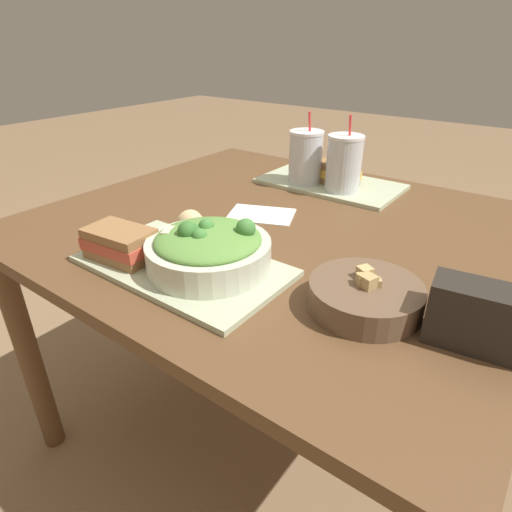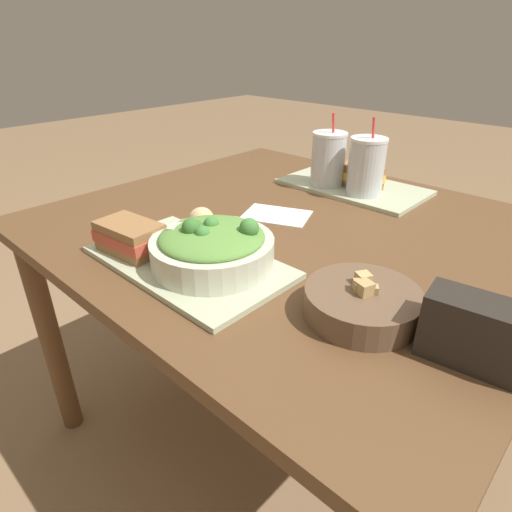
% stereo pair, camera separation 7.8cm
% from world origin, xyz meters
% --- Properties ---
extents(ground_plane, '(12.00, 12.00, 0.00)m').
position_xyz_m(ground_plane, '(0.00, 0.00, 0.00)').
color(ground_plane, '#846647').
extents(dining_table, '(1.19, 1.06, 0.74)m').
position_xyz_m(dining_table, '(0.00, 0.00, 0.65)').
color(dining_table, brown).
rests_on(dining_table, ground_plane).
extents(tray_near, '(0.43, 0.24, 0.01)m').
position_xyz_m(tray_near, '(-0.02, -0.32, 0.75)').
color(tray_near, '#B2BC99').
rests_on(tray_near, dining_table).
extents(tray_far, '(0.43, 0.24, 0.01)m').
position_xyz_m(tray_far, '(-0.04, 0.34, 0.75)').
color(tray_far, '#B2BC99').
rests_on(tray_far, dining_table).
extents(salad_bowl, '(0.25, 0.25, 0.10)m').
position_xyz_m(salad_bowl, '(0.03, -0.30, 0.79)').
color(salad_bowl, beige).
rests_on(salad_bowl, tray_near).
extents(soup_bowl, '(0.20, 0.20, 0.07)m').
position_xyz_m(soup_bowl, '(0.33, -0.23, 0.77)').
color(soup_bowl, brown).
rests_on(soup_bowl, dining_table).
extents(sandwich_near, '(0.15, 0.10, 0.06)m').
position_xyz_m(sandwich_near, '(-0.14, -0.37, 0.78)').
color(sandwich_near, olive).
rests_on(sandwich_near, tray_near).
extents(baguette_near, '(0.12, 0.10, 0.06)m').
position_xyz_m(baguette_near, '(-0.06, -0.23, 0.78)').
color(baguette_near, '#DBBC84').
rests_on(baguette_near, tray_near).
extents(sandwich_far, '(0.16, 0.13, 0.06)m').
position_xyz_m(sandwich_far, '(-0.02, 0.34, 0.78)').
color(sandwich_far, olive).
rests_on(sandwich_far, tray_far).
extents(drink_cup_dark, '(0.10, 0.10, 0.21)m').
position_xyz_m(drink_cup_dark, '(-0.10, 0.29, 0.83)').
color(drink_cup_dark, silver).
rests_on(drink_cup_dark, tray_far).
extents(drink_cup_red, '(0.10, 0.10, 0.22)m').
position_xyz_m(drink_cup_red, '(0.03, 0.29, 0.83)').
color(drink_cup_red, silver).
rests_on(drink_cup_red, tray_far).
extents(chip_bag, '(0.16, 0.09, 0.10)m').
position_xyz_m(chip_bag, '(0.51, -0.22, 0.79)').
color(chip_bag, '#28231E').
rests_on(chip_bag, dining_table).
extents(napkin_folded, '(0.20, 0.17, 0.00)m').
position_xyz_m(napkin_folded, '(-0.06, 0.01, 0.74)').
color(napkin_folded, white).
rests_on(napkin_folded, dining_table).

